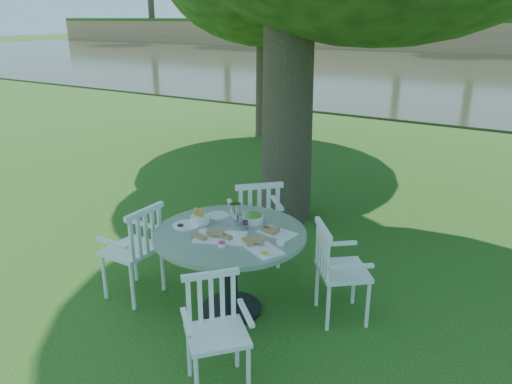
% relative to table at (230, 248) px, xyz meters
% --- Properties ---
extents(ground, '(140.00, 140.00, 0.00)m').
position_rel_table_xyz_m(ground, '(-0.31, 0.72, -0.65)').
color(ground, '#17420D').
rests_on(ground, ground).
extents(table, '(1.36, 1.36, 0.81)m').
position_rel_table_xyz_m(table, '(0.00, 0.00, 0.00)').
color(table, black).
rests_on(table, ground).
extents(chair_ne, '(0.62, 0.63, 0.90)m').
position_rel_table_xyz_m(chair_ne, '(0.83, 0.40, -0.11)').
color(chair_ne, white).
rests_on(chair_ne, ground).
extents(chair_nw, '(0.69, 0.69, 0.99)m').
position_rel_table_xyz_m(chair_nw, '(-0.27, 0.88, -0.06)').
color(chair_nw, white).
rests_on(chair_nw, ground).
extents(chair_sw, '(0.45, 0.48, 0.95)m').
position_rel_table_xyz_m(chair_sw, '(-0.88, -0.27, -0.09)').
color(chair_sw, white).
rests_on(chair_sw, ground).
extents(chair_se, '(0.59, 0.59, 0.85)m').
position_rel_table_xyz_m(chair_se, '(0.43, -0.83, -0.14)').
color(chair_se, white).
rests_on(chair_se, ground).
extents(tableware, '(1.18, 0.75, 0.21)m').
position_rel_table_xyz_m(tableware, '(-0.03, 0.06, 0.20)').
color(tableware, white).
rests_on(tableware, table).
extents(river, '(100.00, 28.00, 0.12)m').
position_rel_table_xyz_m(river, '(-0.31, 23.72, -0.65)').
color(river, '#343720').
rests_on(river, ground).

